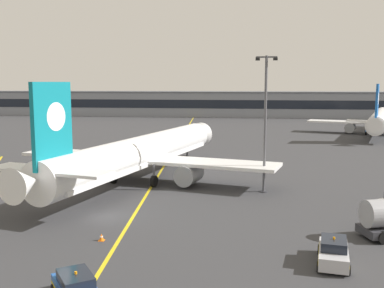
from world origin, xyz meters
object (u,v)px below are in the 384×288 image
at_px(safety_cone_by_nose_gear, 176,157).
at_px(safety_cone_by_port_wing, 3,174).
at_px(apron_lamp_post, 265,122).
at_px(airliner_foreground, 141,154).
at_px(service_car_fourth, 333,252).
at_px(safety_cone_by_tail, 101,237).
at_px(airliner_background, 379,120).

xyz_separation_m(safety_cone_by_nose_gear, safety_cone_by_port_wing, (-19.32, -16.07, 0.00)).
bearing_deg(apron_lamp_post, safety_cone_by_nose_gear, 122.43).
height_order(airliner_foreground, safety_cone_by_port_wing, airliner_foreground).
distance_m(apron_lamp_post, service_car_fourth, 20.49).
bearing_deg(safety_cone_by_tail, airliner_foreground, 95.42).
xyz_separation_m(safety_cone_by_nose_gear, safety_cone_by_tail, (0.56, -36.99, 0.00)).
relative_size(airliner_background, apron_lamp_post, 2.75).
height_order(safety_cone_by_nose_gear, safety_cone_by_tail, same).
bearing_deg(safety_cone_by_nose_gear, safety_cone_by_port_wing, -140.25).
height_order(apron_lamp_post, safety_cone_by_port_wing, apron_lamp_post).
height_order(service_car_fourth, safety_cone_by_nose_gear, service_car_fourth).
relative_size(airliner_background, safety_cone_by_tail, 71.83).
xyz_separation_m(airliner_background, apron_lamp_post, (-27.00, -57.27, 4.20)).
distance_m(service_car_fourth, safety_cone_by_tail, 16.38).
xyz_separation_m(airliner_background, service_car_fourth, (-23.09, -76.23, -2.52)).
relative_size(service_car_fourth, safety_cone_by_tail, 8.06).
xyz_separation_m(apron_lamp_post, safety_cone_by_port_wing, (-32.19, 4.18, -7.23)).
bearing_deg(service_car_fourth, airliner_background, 73.15).
distance_m(safety_cone_by_nose_gear, safety_cone_by_port_wing, 25.13).
distance_m(airliner_foreground, airliner_background, 68.02).
bearing_deg(safety_cone_by_nose_gear, airliner_background, 42.88).
bearing_deg(airliner_background, safety_cone_by_tail, -117.98).
distance_m(airliner_foreground, safety_cone_by_tail, 20.21).
xyz_separation_m(airliner_foreground, safety_cone_by_port_wing, (-17.99, 1.04, -3.11)).
relative_size(safety_cone_by_nose_gear, safety_cone_by_tail, 1.00).
distance_m(airliner_foreground, apron_lamp_post, 15.11).
relative_size(safety_cone_by_nose_gear, safety_cone_by_port_wing, 1.00).
distance_m(airliner_background, safety_cone_by_port_wing, 79.57).
bearing_deg(apron_lamp_post, airliner_background, 64.76).
distance_m(airliner_foreground, service_car_fourth, 28.69).
xyz_separation_m(airliner_foreground, safety_cone_by_nose_gear, (1.33, 17.11, -3.11)).
bearing_deg(apron_lamp_post, safety_cone_by_port_wing, 172.60).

